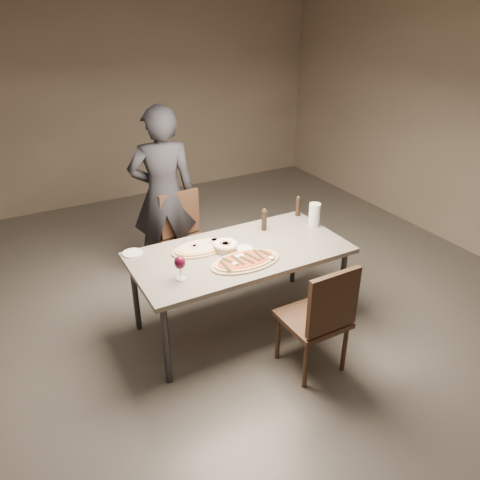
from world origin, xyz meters
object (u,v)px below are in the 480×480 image
carafe (314,215)px  diner (163,195)px  zucchini_pizza (246,261)px  dining_table (240,257)px  pepper_mill_left (264,220)px  chair_far (186,234)px  ham_pizza (202,248)px  bread_basket (226,246)px  chair_near (321,315)px

carafe → diner: size_ratio=0.12×
zucchini_pizza → diner: bearing=92.8°
dining_table → pepper_mill_left: bearing=32.5°
chair_far → diner: diner is taller
pepper_mill_left → dining_table: bearing=-147.5°
ham_pizza → bread_basket: (0.17, -0.11, 0.03)m
pepper_mill_left → carafe: 0.47m
dining_table → pepper_mill_left: size_ratio=8.60×
chair_near → chair_far: (-0.34, 1.75, -0.01)m
carafe → chair_far: 1.30m
bread_basket → chair_near: size_ratio=0.21×
ham_pizza → zucchini_pizza: bearing=-67.7°
ham_pizza → carafe: (1.10, -0.08, 0.09)m
zucchini_pizza → chair_far: bearing=87.6°
bread_basket → chair_far: 0.92m
bread_basket → diner: (-0.14, 1.08, 0.10)m
dining_table → diner: (-0.24, 1.14, 0.20)m
zucchini_pizza → chair_near: 0.72m
chair_far → diner: 0.44m
diner → ham_pizza: bearing=103.4°
ham_pizza → chair_far: chair_far is taller
carafe → chair_near: carafe is taller
zucchini_pizza → pepper_mill_left: 0.62m
dining_table → bread_basket: 0.16m
ham_pizza → diner: size_ratio=0.29×
ham_pizza → pepper_mill_left: size_ratio=2.50×
diner → bread_basket: bearing=112.4°
carafe → chair_far: bearing=138.1°
bread_basket → carafe: 0.93m
chair_near → bread_basket: bearing=110.3°
carafe → diner: diner is taller
pepper_mill_left → chair_near: 1.11m
zucchini_pizza → chair_near: chair_near is taller
bread_basket → chair_near: (0.34, -0.88, -0.26)m
ham_pizza → chair_far: (0.16, 0.76, -0.24)m
carafe → diner: 1.49m
dining_table → chair_far: chair_far is taller
pepper_mill_left → carafe: carafe is taller
ham_pizza → bread_basket: 0.20m
chair_far → pepper_mill_left: bearing=120.6°
zucchini_pizza → ham_pizza: 0.43m
pepper_mill_left → chair_near: bearing=-97.8°
chair_far → ham_pizza: bearing=73.7°
carafe → zucchini_pizza: bearing=-161.6°
bread_basket → pepper_mill_left: size_ratio=0.96×
bread_basket → diner: size_ratio=0.11×
dining_table → ham_pizza: bearing=146.8°
pepper_mill_left → diner: diner is taller
zucchini_pizza → pepper_mill_left: (0.44, 0.44, 0.08)m
zucchini_pizza → ham_pizza: size_ratio=1.13×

